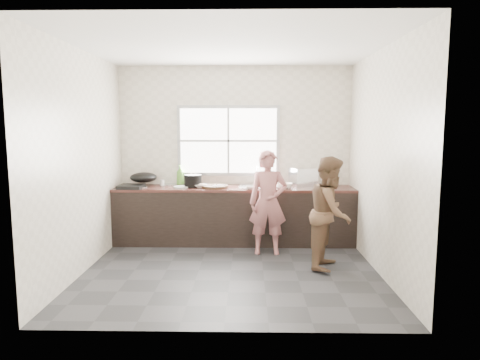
{
  "coord_description": "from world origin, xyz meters",
  "views": [
    {
      "loc": [
        0.21,
        -5.12,
        1.78
      ],
      "look_at": [
        0.1,
        0.65,
        1.05
      ],
      "focal_mm": 32.0,
      "sensor_mm": 36.0,
      "label": 1
    }
  ],
  "objects_px": {
    "burner": "(131,187)",
    "pot_lid_right": "(171,184)",
    "pot_lid_left": "(139,187)",
    "glass_jar": "(162,183)",
    "person_side": "(331,212)",
    "bowl_mince": "(201,186)",
    "bowl_held": "(251,187)",
    "woman": "(268,206)",
    "black_pot": "(193,181)",
    "bottle_brown_short": "(191,179)",
    "dish_rack": "(303,177)",
    "plate_food": "(182,187)",
    "bottle_green": "(180,175)",
    "bowl_crabs": "(284,186)",
    "cutting_board": "(215,187)",
    "wok": "(144,177)",
    "bottle_brown_tall": "(194,179)"
  },
  "relations": [
    {
      "from": "black_pot",
      "to": "glass_jar",
      "type": "xyz_separation_m",
      "value": [
        -0.49,
        0.12,
        -0.05
      ]
    },
    {
      "from": "person_side",
      "to": "bowl_crabs",
      "type": "xyz_separation_m",
      "value": [
        -0.51,
        1.01,
        0.19
      ]
    },
    {
      "from": "bowl_held",
      "to": "plate_food",
      "type": "height_order",
      "value": "bowl_held"
    },
    {
      "from": "woman",
      "to": "person_side",
      "type": "height_order",
      "value": "person_side"
    },
    {
      "from": "bowl_mince",
      "to": "plate_food",
      "type": "bearing_deg",
      "value": 179.93
    },
    {
      "from": "cutting_board",
      "to": "burner",
      "type": "height_order",
      "value": "burner"
    },
    {
      "from": "person_side",
      "to": "bowl_mince",
      "type": "xyz_separation_m",
      "value": [
        -1.75,
        1.07,
        0.18
      ]
    },
    {
      "from": "glass_jar",
      "to": "plate_food",
      "type": "bearing_deg",
      "value": -27.62
    },
    {
      "from": "person_side",
      "to": "black_pot",
      "type": "height_order",
      "value": "person_side"
    },
    {
      "from": "bowl_mince",
      "to": "bottle_brown_tall",
      "type": "distance_m",
      "value": 0.33
    },
    {
      "from": "black_pot",
      "to": "plate_food",
      "type": "bearing_deg",
      "value": -163.91
    },
    {
      "from": "person_side",
      "to": "pot_lid_left",
      "type": "xyz_separation_m",
      "value": [
        -2.68,
        1.06,
        0.16
      ]
    },
    {
      "from": "cutting_board",
      "to": "black_pot",
      "type": "distance_m",
      "value": 0.35
    },
    {
      "from": "burner",
      "to": "pot_lid_right",
      "type": "distance_m",
      "value": 0.65
    },
    {
      "from": "cutting_board",
      "to": "dish_rack",
      "type": "bearing_deg",
      "value": 9.02
    },
    {
      "from": "bottle_green",
      "to": "glass_jar",
      "type": "xyz_separation_m",
      "value": [
        -0.26,
        -0.1,
        -0.11
      ]
    },
    {
      "from": "bowl_held",
      "to": "bottle_brown_short",
      "type": "bearing_deg",
      "value": 155.39
    },
    {
      "from": "bowl_held",
      "to": "burner",
      "type": "distance_m",
      "value": 1.78
    },
    {
      "from": "bottle_green",
      "to": "burner",
      "type": "bearing_deg",
      "value": -152.23
    },
    {
      "from": "woman",
      "to": "bottle_green",
      "type": "bearing_deg",
      "value": 150.67
    },
    {
      "from": "bottle_green",
      "to": "pot_lid_left",
      "type": "height_order",
      "value": "bottle_green"
    },
    {
      "from": "person_side",
      "to": "bowl_crabs",
      "type": "bearing_deg",
      "value": 47.94
    },
    {
      "from": "black_pot",
      "to": "burner",
      "type": "xyz_separation_m",
      "value": [
        -0.91,
        -0.13,
        -0.07
      ]
    },
    {
      "from": "bottle_green",
      "to": "black_pot",
      "type": "bearing_deg",
      "value": -44.33
    },
    {
      "from": "bowl_mince",
      "to": "bottle_green",
      "type": "distance_m",
      "value": 0.46
    },
    {
      "from": "bowl_held",
      "to": "woman",
      "type": "bearing_deg",
      "value": -55.14
    },
    {
      "from": "bottle_green",
      "to": "wok",
      "type": "relative_size",
      "value": 0.76
    },
    {
      "from": "black_pot",
      "to": "burner",
      "type": "relative_size",
      "value": 0.75
    },
    {
      "from": "bowl_crabs",
      "to": "black_pot",
      "type": "xyz_separation_m",
      "value": [
        -1.37,
        0.11,
        0.06
      ]
    },
    {
      "from": "bowl_held",
      "to": "black_pot",
      "type": "xyz_separation_m",
      "value": [
        -0.87,
        0.19,
        0.06
      ]
    },
    {
      "from": "bowl_mince",
      "to": "burner",
      "type": "distance_m",
      "value": 1.03
    },
    {
      "from": "pot_lid_left",
      "to": "glass_jar",
      "type": "bearing_deg",
      "value": 30.06
    },
    {
      "from": "plate_food",
      "to": "bottle_brown_short",
      "type": "relative_size",
      "value": 1.41
    },
    {
      "from": "bottle_brown_short",
      "to": "dish_rack",
      "type": "relative_size",
      "value": 0.47
    },
    {
      "from": "black_pot",
      "to": "burner",
      "type": "height_order",
      "value": "black_pot"
    },
    {
      "from": "bowl_crabs",
      "to": "bottle_green",
      "type": "xyz_separation_m",
      "value": [
        -1.59,
        0.33,
        0.12
      ]
    },
    {
      "from": "cutting_board",
      "to": "bowl_held",
      "type": "height_order",
      "value": "bowl_held"
    },
    {
      "from": "pot_lid_right",
      "to": "bowl_crabs",
      "type": "bearing_deg",
      "value": -11.46
    },
    {
      "from": "black_pot",
      "to": "dish_rack",
      "type": "distance_m",
      "value": 1.69
    },
    {
      "from": "cutting_board",
      "to": "bowl_mince",
      "type": "distance_m",
      "value": 0.22
    },
    {
      "from": "plate_food",
      "to": "pot_lid_right",
      "type": "distance_m",
      "value": 0.37
    },
    {
      "from": "cutting_board",
      "to": "bottle_brown_tall",
      "type": "relative_size",
      "value": 2.21
    },
    {
      "from": "person_side",
      "to": "plate_food",
      "type": "bearing_deg",
      "value": 83.61
    },
    {
      "from": "bowl_held",
      "to": "bowl_crabs",
      "type": "bearing_deg",
      "value": 9.88
    },
    {
      "from": "glass_jar",
      "to": "wok",
      "type": "height_order",
      "value": "wok"
    },
    {
      "from": "plate_food",
      "to": "bottle_green",
      "type": "distance_m",
      "value": 0.32
    },
    {
      "from": "bowl_crabs",
      "to": "bowl_held",
      "type": "xyz_separation_m",
      "value": [
        -0.49,
        -0.09,
        -0.0
      ]
    },
    {
      "from": "bowl_mince",
      "to": "glass_jar",
      "type": "relative_size",
      "value": 2.16
    },
    {
      "from": "cutting_board",
      "to": "dish_rack",
      "type": "height_order",
      "value": "dish_rack"
    },
    {
      "from": "cutting_board",
      "to": "burner",
      "type": "xyz_separation_m",
      "value": [
        -1.25,
        -0.06,
        0.01
      ]
    }
  ]
}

